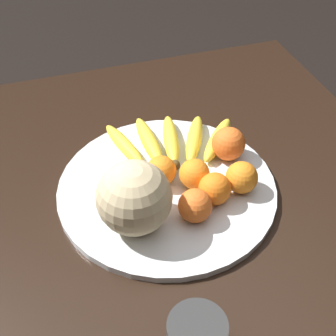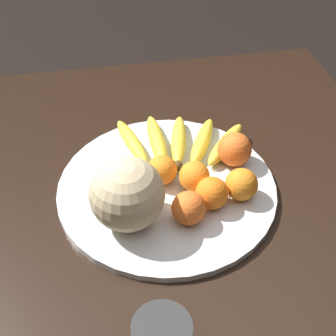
{
  "view_description": "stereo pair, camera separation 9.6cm",
  "coord_description": "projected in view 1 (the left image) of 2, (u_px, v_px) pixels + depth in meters",
  "views": [
    {
      "loc": [
        0.6,
        -0.21,
        1.45
      ],
      "look_at": [
        -0.07,
        0.0,
        0.8
      ],
      "focal_mm": 50.0,
      "sensor_mm": 36.0,
      "label": 1
    },
    {
      "loc": [
        0.62,
        -0.12,
        1.45
      ],
      "look_at": [
        -0.07,
        0.0,
        0.8
      ],
      "focal_mm": 50.0,
      "sensor_mm": 36.0,
      "label": 2
    }
  ],
  "objects": [
    {
      "name": "kitchen_table",
      "position": [
        177.0,
        243.0,
        1.02
      ],
      "size": [
        1.22,
        1.09,
        0.74
      ],
      "color": "black",
      "rests_on": "ground_plane"
    },
    {
      "name": "fruit_bowl",
      "position": [
        168.0,
        188.0,
        1.0
      ],
      "size": [
        0.47,
        0.47,
        0.02
      ],
      "color": "silver",
      "rests_on": "kitchen_table"
    },
    {
      "name": "melon",
      "position": [
        134.0,
        198.0,
        0.87
      ],
      "size": [
        0.14,
        0.14,
        0.14
      ],
      "color": "beige",
      "rests_on": "fruit_bowl"
    },
    {
      "name": "banana_bunch",
      "position": [
        172.0,
        141.0,
        1.08
      ],
      "size": [
        0.21,
        0.31,
        0.03
      ],
      "rotation": [
        0.0,
        0.0,
        9.2
      ],
      "color": "#473819",
      "rests_on": "fruit_bowl"
    },
    {
      "name": "orange_front_left",
      "position": [
        228.0,
        144.0,
        1.04
      ],
      "size": [
        0.08,
        0.08,
        0.08
      ],
      "color": "orange",
      "rests_on": "fruit_bowl"
    },
    {
      "name": "orange_front_right",
      "position": [
        216.0,
        190.0,
        0.94
      ],
      "size": [
        0.07,
        0.07,
        0.07
      ],
      "color": "orange",
      "rests_on": "fruit_bowl"
    },
    {
      "name": "orange_mid_center",
      "position": [
        195.0,
        206.0,
        0.91
      ],
      "size": [
        0.07,
        0.07,
        0.07
      ],
      "color": "orange",
      "rests_on": "fruit_bowl"
    },
    {
      "name": "orange_back_left",
      "position": [
        161.0,
        171.0,
        0.98
      ],
      "size": [
        0.06,
        0.06,
        0.06
      ],
      "color": "orange",
      "rests_on": "fruit_bowl"
    },
    {
      "name": "orange_back_right",
      "position": [
        194.0,
        174.0,
        0.97
      ],
      "size": [
        0.06,
        0.06,
        0.06
      ],
      "color": "orange",
      "rests_on": "fruit_bowl"
    },
    {
      "name": "orange_top_small",
      "position": [
        242.0,
        177.0,
        0.96
      ],
      "size": [
        0.07,
        0.07,
        0.07
      ],
      "color": "orange",
      "rests_on": "fruit_bowl"
    },
    {
      "name": "produce_tag",
      "position": [
        217.0,
        176.0,
        1.01
      ],
      "size": [
        0.1,
        0.07,
        0.0
      ],
      "rotation": [
        0.0,
        0.0,
        0.45
      ],
      "color": "white",
      "rests_on": "fruit_bowl"
    }
  ]
}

